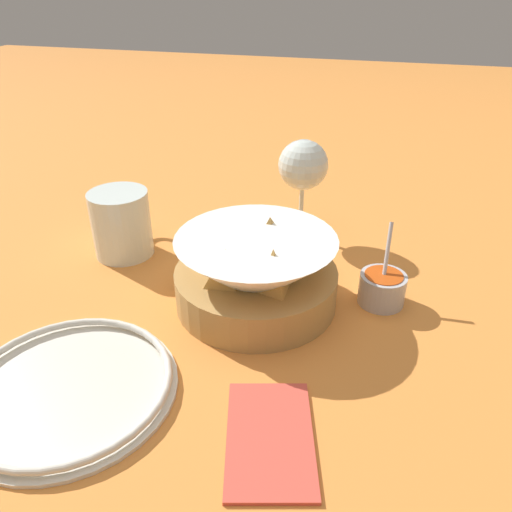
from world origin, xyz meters
The scene contains 7 objects.
ground_plane centered at (0.00, 0.00, 0.00)m, with size 4.00×4.00×0.00m, color orange.
food_basket centered at (0.02, -0.01, 0.04)m, with size 0.20×0.20×0.10m.
sauce_cup centered at (0.06, -0.16, 0.02)m, with size 0.06×0.06×0.10m.
wine_glass centered at (0.22, -0.03, 0.11)m, with size 0.08×0.08×0.15m.
beer_mug centered at (0.09, 0.21, 0.04)m, with size 0.12×0.09×0.10m.
side_plate centered at (-0.18, 0.13, 0.01)m, with size 0.22×0.22×0.01m.
napkin centered at (-0.18, -0.08, 0.00)m, with size 0.15×0.11×0.01m.
Camera 1 is at (-0.48, -0.16, 0.37)m, focal length 35.00 mm.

